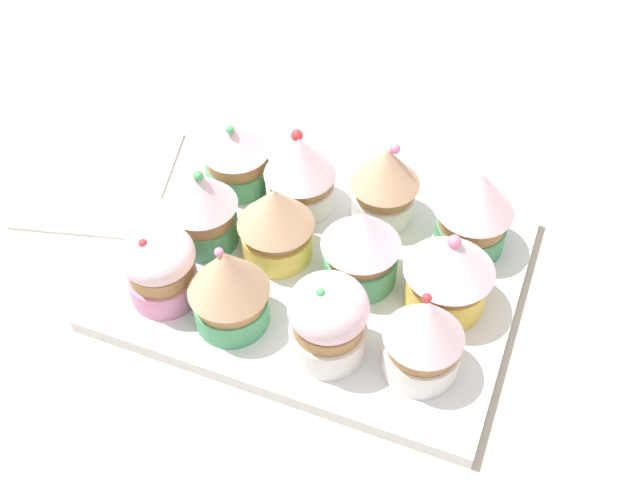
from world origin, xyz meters
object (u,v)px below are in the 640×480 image
Objects in this scene: cupcake_5 at (362,243)px; cupcake_9 at (328,320)px; cupcake_7 at (201,206)px; napkin at (101,177)px; cupcake_2 at (300,172)px; cupcake_1 at (385,182)px; cupcake_6 at (273,226)px; cupcake_10 at (228,286)px; cupcake_11 at (160,267)px; baking_tray at (320,270)px; cupcake_3 at (236,155)px; cupcake_0 at (475,208)px; cupcake_4 at (448,275)px; cupcake_8 at (424,336)px.

cupcake_5 and cupcake_9 have the same top height.
cupcake_7 is 14.28cm from napkin.
cupcake_2 is 8.79cm from cupcake_7.
cupcake_6 is at bearing 49.71° from cupcake_1.
cupcake_1 is 6.97cm from cupcake_5.
cupcake_6 is at bearing 93.98° from cupcake_2.
cupcake_7 is at bearing -49.75° from cupcake_10.
cupcake_1 is 19.22cm from cupcake_11.
baking_tray is 4.31× the size of cupcake_5.
cupcake_3 is at bearing -66.36° from cupcake_10.
cupcake_0 is 33.65cm from napkin.
cupcake_9 is 13.50cm from cupcake_11.
cupcake_11 is at bearing 18.13° from cupcake_4.
cupcake_8 is 6.70cm from cupcake_9.
cupcake_1 is 0.53× the size of napkin.
cupcake_2 is at bearing -37.54° from cupcake_5.
cupcake_7 reaches higher than cupcake_5.
cupcake_8 is (0.33, 13.03, -0.28)cm from cupcake_0.
cupcake_9 is 7.64cm from cupcake_10.
cupcake_7 is 1.04× the size of cupcake_9.
cupcake_1 is 0.98× the size of cupcake_8.
cupcake_8 is (-20.26, 12.71, 0.44)cm from cupcake_3.
cupcake_2 is at bearing -41.04° from cupcake_8.
cupcake_9 is (6.70, 6.86, -0.16)cm from cupcake_4.
baking_tray is 22.95cm from napkin.
cupcake_8 is at bearing 163.47° from napkin.
cupcake_4 is at bearing -134.35° from cupcake_9.
cupcake_5 is at bearing 94.07° from cupcake_1.
cupcake_5 is 13.18cm from cupcake_7.
cupcake_0 is 20.23cm from cupcake_10.
cupcake_8 is at bearing -172.22° from cupcake_9.
cupcake_11 is (0.22, 6.35, -0.54)cm from cupcake_7.
cupcake_6 is 0.91× the size of cupcake_10.
cupcake_6 is at bearing 0.17° from cupcake_4.
cupcake_0 is at bearing -174.32° from napkin.
cupcake_8 reaches higher than cupcake_3.
cupcake_8 is 0.54× the size of napkin.
cupcake_8 reaches higher than cupcake_6.
cupcake_1 is 1.02× the size of cupcake_4.
cupcake_1 is at bearing -130.29° from cupcake_6.
napkin is at bearing -39.38° from cupcake_11.
cupcake_0 is at bearing -153.24° from cupcake_6.
cupcake_0 is at bearing -177.50° from cupcake_2.
cupcake_1 reaches higher than cupcake_6.
cupcake_10 reaches higher than cupcake_7.
cupcake_9 is (6.96, 13.93, -0.52)cm from cupcake_0.
napkin is at bearing 8.63° from cupcake_1.
baking_tray is 4.44× the size of cupcake_6.
cupcake_1 is at bearing -4.34° from cupcake_0.
cupcake_3 reaches higher than baking_tray.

